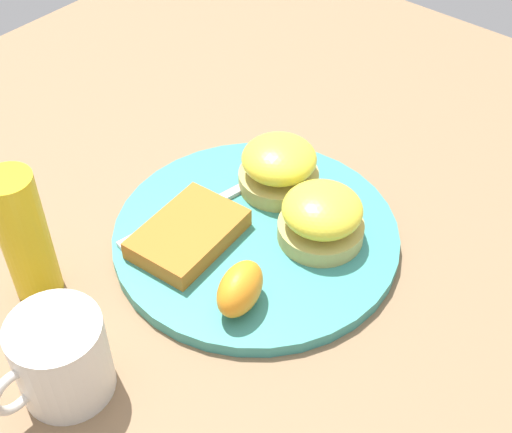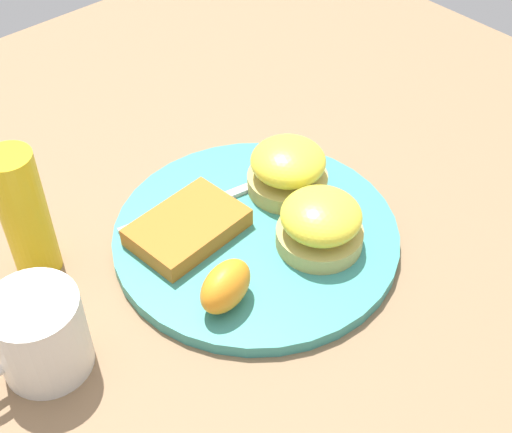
{
  "view_description": "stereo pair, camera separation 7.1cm",
  "coord_description": "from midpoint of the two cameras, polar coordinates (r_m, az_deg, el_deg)",
  "views": [
    {
      "loc": [
        0.39,
        0.33,
        0.52
      ],
      "look_at": [
        0.0,
        0.0,
        0.03
      ],
      "focal_mm": 50.0,
      "sensor_mm": 36.0,
      "label": 1
    },
    {
      "loc": [
        0.34,
        0.38,
        0.52
      ],
      "look_at": [
        0.0,
        0.0,
        0.03
      ],
      "focal_mm": 50.0,
      "sensor_mm": 36.0,
      "label": 2
    }
  ],
  "objects": [
    {
      "name": "ground_plane",
      "position": [
        0.73,
        2.77,
        -2.06
      ],
      "size": [
        1.1,
        1.1,
        0.0
      ],
      "primitive_type": "plane",
      "color": "#846647"
    },
    {
      "name": "orange_wedge",
      "position": [
        0.64,
        0.71,
        -5.77
      ],
      "size": [
        0.07,
        0.05,
        0.04
      ],
      "primitive_type": "ellipsoid",
      "rotation": [
        0.0,
        0.0,
        0.26
      ],
      "color": "orange",
      "rests_on": "plate"
    },
    {
      "name": "plate",
      "position": [
        0.72,
        2.79,
        -1.68
      ],
      "size": [
        0.29,
        0.29,
        0.01
      ],
      "primitive_type": "cylinder",
      "color": "teal",
      "rests_on": "ground_plane"
    },
    {
      "name": "sandwich_benedict_left",
      "position": [
        0.69,
        8.08,
        -0.68
      ],
      "size": [
        0.09,
        0.09,
        0.06
      ],
      "color": "tan",
      "rests_on": "plate"
    },
    {
      "name": "fork",
      "position": [
        0.74,
        -1.82,
        0.65
      ],
      "size": [
        0.2,
        0.06,
        0.0
      ],
      "color": "silver",
      "rests_on": "plate"
    },
    {
      "name": "cup",
      "position": [
        0.62,
        -13.84,
        -9.36
      ],
      "size": [
        0.11,
        0.08,
        0.08
      ],
      "color": "silver",
      "rests_on": "ground_plane"
    },
    {
      "name": "sandwich_benedict_right",
      "position": [
        0.75,
        5.25,
        3.71
      ],
      "size": [
        0.09,
        0.09,
        0.06
      ],
      "color": "tan",
      "rests_on": "plate"
    },
    {
      "name": "condiment_bottle",
      "position": [
        0.68,
        -15.25,
        -0.0
      ],
      "size": [
        0.04,
        0.04,
        0.14
      ],
      "primitive_type": "cylinder",
      "color": "gold",
      "rests_on": "ground_plane"
    },
    {
      "name": "hashbrown_patty",
      "position": [
        0.71,
        -2.68,
        -0.99
      ],
      "size": [
        0.12,
        0.08,
        0.02
      ],
      "primitive_type": "cube",
      "rotation": [
        0.0,
        0.0,
        0.09
      ],
      "color": "#B86823",
      "rests_on": "plate"
    }
  ]
}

